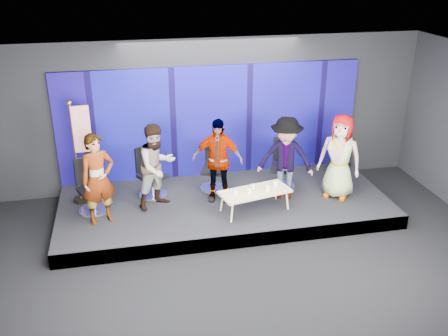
# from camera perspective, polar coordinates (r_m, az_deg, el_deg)

# --- Properties ---
(ground) EXTENTS (10.00, 10.00, 0.00)m
(ground) POSITION_cam_1_polar(r_m,az_deg,el_deg) (8.87, 3.49, -12.58)
(ground) COLOR black
(ground) RESTS_ON ground
(room_walls) EXTENTS (10.02, 8.02, 3.51)m
(room_walls) POSITION_cam_1_polar(r_m,az_deg,el_deg) (7.70, 3.93, 2.19)
(room_walls) COLOR black
(room_walls) RESTS_ON ground
(riser) EXTENTS (7.00, 3.00, 0.30)m
(riser) POSITION_cam_1_polar(r_m,az_deg,el_deg) (10.86, 0.06, -4.31)
(riser) COLOR black
(riser) RESTS_ON ground
(backdrop) EXTENTS (7.00, 0.08, 2.60)m
(backdrop) POSITION_cam_1_polar(r_m,az_deg,el_deg) (11.60, -1.42, 5.34)
(backdrop) COLOR #13085D
(backdrop) RESTS_ON riser
(chair_a) EXTENTS (0.82, 0.82, 1.13)m
(chair_a) POSITION_cam_1_polar(r_m,az_deg,el_deg) (10.52, -14.88, -2.95)
(chair_a) COLOR silver
(chair_a) RESTS_ON riser
(panelist_a) EXTENTS (0.78, 0.64, 1.82)m
(panelist_a) POSITION_cam_1_polar(r_m,az_deg,el_deg) (9.85, -14.19, -1.25)
(panelist_a) COLOR black
(panelist_a) RESTS_ON riser
(chair_b) EXTENTS (0.85, 0.85, 1.11)m
(chair_b) POSITION_cam_1_polar(r_m,az_deg,el_deg) (10.92, -8.36, -1.41)
(chair_b) COLOR silver
(chair_b) RESTS_ON riser
(panelist_b) EXTENTS (1.10, 1.03, 1.79)m
(panelist_b) POSITION_cam_1_polar(r_m,az_deg,el_deg) (10.26, -7.69, 0.21)
(panelist_b) COLOR black
(panelist_b) RESTS_ON riser
(chair_c) EXTENTS (0.81, 0.81, 1.12)m
(chair_c) POSITION_cam_1_polar(r_m,az_deg,el_deg) (11.12, -1.14, -0.65)
(chair_c) COLOR silver
(chair_c) RESTS_ON riser
(panelist_c) EXTENTS (1.15, 0.78, 1.81)m
(panelist_c) POSITION_cam_1_polar(r_m,az_deg,el_deg) (10.44, -0.75, 0.92)
(panelist_c) COLOR black
(panelist_c) RESTS_ON riser
(chair_d) EXTENTS (0.82, 0.82, 1.12)m
(chair_d) POSITION_cam_1_polar(r_m,az_deg,el_deg) (11.28, 6.64, -0.44)
(chair_d) COLOR silver
(chair_d) RESTS_ON riser
(panelist_d) EXTENTS (1.34, 1.06, 1.82)m
(panelist_d) POSITION_cam_1_polar(r_m,az_deg,el_deg) (10.60, 7.05, 1.11)
(panelist_d) COLOR black
(panelist_d) RESTS_ON riser
(chair_e) EXTENTS (0.90, 0.90, 1.14)m
(chair_e) POSITION_cam_1_polar(r_m,az_deg,el_deg) (11.53, 12.84, -0.31)
(chair_e) COLOR silver
(chair_e) RESTS_ON riser
(panelist_e) EXTENTS (1.07, 1.02, 1.85)m
(panelist_e) POSITION_cam_1_polar(r_m,az_deg,el_deg) (10.85, 13.09, 1.28)
(panelist_e) COLOR black
(panelist_e) RESTS_ON riser
(coffee_table) EXTENTS (1.54, 0.91, 0.44)m
(coffee_table) POSITION_cam_1_polar(r_m,az_deg,el_deg) (10.20, 3.55, -2.79)
(coffee_table) COLOR tan
(coffee_table) RESTS_ON riser
(mug_a) EXTENTS (0.08, 0.08, 0.09)m
(mug_a) POSITION_cam_1_polar(r_m,az_deg,el_deg) (10.00, 1.36, -2.79)
(mug_a) COLOR white
(mug_a) RESTS_ON coffee_table
(mug_b) EXTENTS (0.08, 0.08, 0.10)m
(mug_b) POSITION_cam_1_polar(r_m,az_deg,el_deg) (10.06, 2.91, -2.63)
(mug_b) COLOR white
(mug_b) RESTS_ON coffee_table
(mug_c) EXTENTS (0.07, 0.07, 0.08)m
(mug_c) POSITION_cam_1_polar(r_m,az_deg,el_deg) (10.27, 3.34, -2.09)
(mug_c) COLOR white
(mug_c) RESTS_ON coffee_table
(mug_d) EXTENTS (0.09, 0.09, 0.11)m
(mug_d) POSITION_cam_1_polar(r_m,az_deg,el_deg) (10.19, 5.02, -2.31)
(mug_d) COLOR white
(mug_d) RESTS_ON coffee_table
(mug_e) EXTENTS (0.08, 0.08, 0.10)m
(mug_e) POSITION_cam_1_polar(r_m,az_deg,el_deg) (10.42, 5.91, -1.76)
(mug_e) COLOR white
(mug_e) RESTS_ON coffee_table
(flag_stand) EXTENTS (0.51, 0.30, 2.23)m
(flag_stand) POSITION_cam_1_polar(r_m,az_deg,el_deg) (10.65, -16.08, 2.02)
(flag_stand) COLOR black
(flag_stand) RESTS_ON riser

